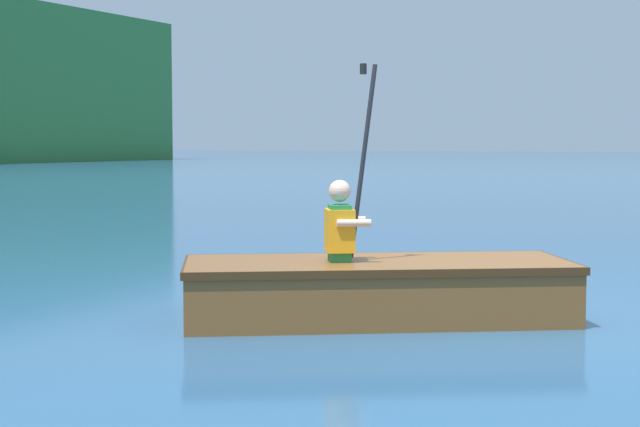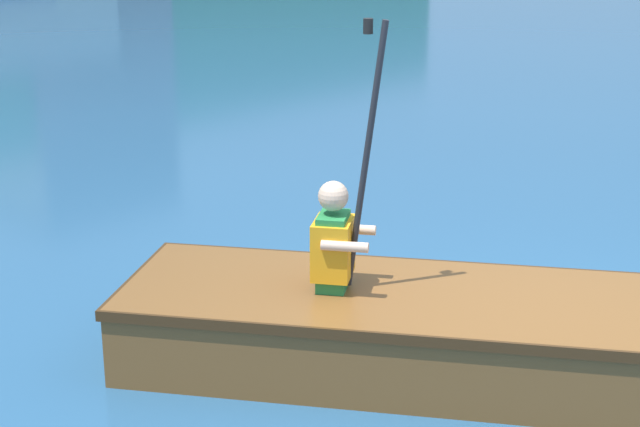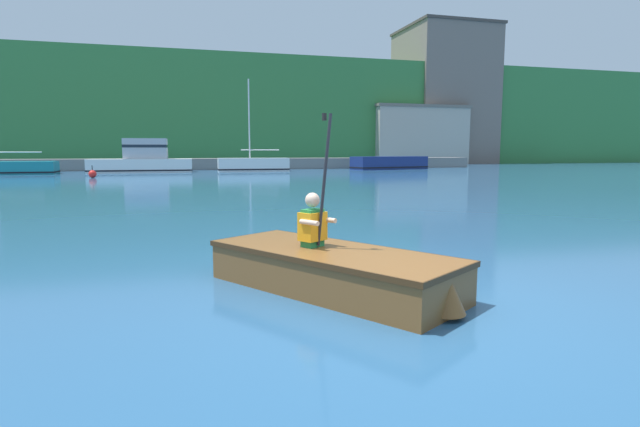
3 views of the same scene
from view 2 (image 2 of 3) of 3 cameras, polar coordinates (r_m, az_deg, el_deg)
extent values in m
plane|color=#28567F|center=(5.69, 13.24, -9.52)|extent=(300.00, 300.00, 0.00)
cube|color=brown|center=(5.63, 3.71, -6.72)|extent=(2.52, 3.06, 0.46)
cube|color=#432A13|center=(5.55, 3.76, -4.82)|extent=(2.57, 3.12, 0.06)
cube|color=#432A13|center=(5.56, 3.75, -4.91)|extent=(2.13, 2.61, 0.02)
cube|color=brown|center=(5.59, 1.50, -4.86)|extent=(0.96, 0.70, 0.03)
cube|color=#267F3F|center=(5.50, 0.76, -2.22)|extent=(0.29, 0.26, 0.44)
cube|color=orange|center=(5.50, 0.76, -2.02)|extent=(0.36, 0.33, 0.33)
sphere|color=beige|center=(5.40, 0.78, 1.02)|extent=(0.17, 0.17, 0.17)
cylinder|color=beige|center=(5.32, 1.45, -1.93)|extent=(0.19, 0.25, 0.06)
cylinder|color=beige|center=(5.60, 1.94, -0.92)|extent=(0.19, 0.25, 0.06)
cylinder|color=#232328|center=(5.31, 2.70, 3.24)|extent=(0.15, 0.20, 1.49)
cylinder|color=black|center=(5.18, 2.82, 10.84)|extent=(0.05, 0.05, 0.08)
camera|label=1|loc=(3.17, -125.66, -32.97)|focal=55.00mm
camera|label=3|loc=(3.25, 78.60, -14.67)|focal=28.00mm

